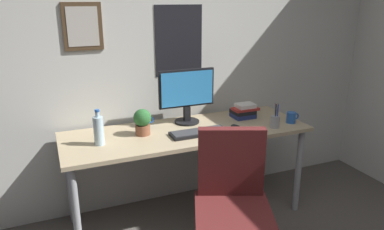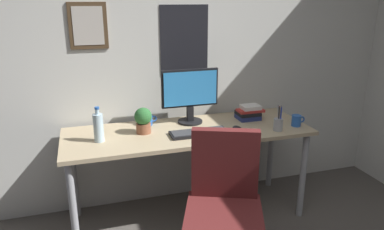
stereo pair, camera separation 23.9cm
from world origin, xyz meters
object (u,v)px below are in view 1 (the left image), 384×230
Objects in this scene: office_chair at (232,199)px; potted_plant at (142,121)px; monitor at (187,94)px; pen_cup at (275,121)px; keyboard at (199,132)px; coffee_mug_far at (145,121)px; water_bottle at (99,130)px; coffee_mug_near at (291,117)px; book_stack_left at (244,111)px; computer_mouse at (236,127)px.

potted_plant is (-0.36, 0.73, 0.33)m from office_chair.
pen_cup is (0.59, -0.38, -0.19)m from monitor.
pen_cup is at bearing 37.61° from office_chair.
keyboard is at bearing -21.20° from potted_plant.
coffee_mug_far reaches higher than keyboard.
office_chair is at bearing -71.53° from coffee_mug_far.
office_chair is 2.07× the size of monitor.
water_bottle is at bearing -166.68° from potted_plant.
potted_plant is (-0.06, -0.17, 0.06)m from coffee_mug_far.
coffee_mug_near is 0.99× the size of coffee_mug_far.
keyboard is at bearing 87.70° from office_chair.
book_stack_left is (0.49, -0.06, -0.19)m from monitor.
potted_plant is 0.98× the size of pen_cup.
pen_cup is (-0.19, -0.05, 0.01)m from coffee_mug_near.
potted_plant reaches higher than computer_mouse.
keyboard is 3.91× the size of computer_mouse.
computer_mouse is 0.49m from coffee_mug_near.
potted_plant is at bearing 158.80° from keyboard.
potted_plant is (-1.18, 0.20, 0.06)m from coffee_mug_near.
book_stack_left is at bearing 136.49° from coffee_mug_near.
monitor reaches higher than book_stack_left.
keyboard is at bearing -44.56° from coffee_mug_far.
water_bottle is 1.26× the size of pen_cup.
pen_cup reaches higher than office_chair.
office_chair is at bearing -142.39° from pen_cup.
monitor is 4.13× the size of coffee_mug_near.
coffee_mug_near is (0.78, -0.33, -0.19)m from monitor.
monitor reaches higher than keyboard.
computer_mouse is at bearing 59.99° from office_chair.
monitor is at bearing 157.03° from coffee_mug_near.
computer_mouse is 0.71m from potted_plant.
water_bottle is at bearing 174.87° from computer_mouse.
water_bottle is (-0.71, 0.07, 0.09)m from keyboard.
office_chair is 8.42× the size of coffee_mug_far.
potted_plant is at bearing -161.79° from monitor.
keyboard is 0.61m from pen_cup.
monitor is 0.44m from potted_plant.
pen_cup is at bearing -32.89° from monitor.
coffee_mug_far is at bearing 155.86° from pen_cup.
pen_cup is at bearing -14.02° from potted_plant.
computer_mouse is 0.99× the size of coffee_mug_near.
office_chair reaches higher than keyboard.
potted_plant reaches higher than book_stack_left.
office_chair is 0.69m from computer_mouse.
potted_plant reaches higher than coffee_mug_far.
coffee_mug_far is (-1.11, 0.36, -0.00)m from coffee_mug_near.
book_stack_left is at bearing -6.89° from monitor.
monitor is at bearing 147.11° from pen_cup.
monitor is 4.07× the size of coffee_mug_far.
water_bottle is at bearing -163.95° from monitor.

